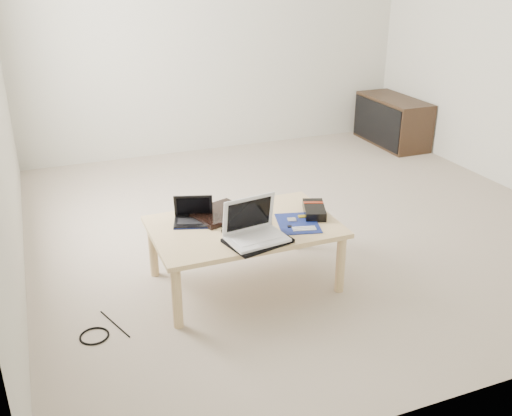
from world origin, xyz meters
name	(u,v)px	position (x,y,z in m)	size (l,w,h in m)	color
ground	(301,221)	(0.00, 0.00, 0.00)	(4.00, 4.00, 0.00)	#BBAA97
coffee_table	(244,232)	(-0.73, -0.69, 0.35)	(1.10, 0.70, 0.40)	#D9B283
media_cabinet	(392,121)	(1.77, 1.45, 0.25)	(0.41, 0.90, 0.50)	#372716
book	(219,213)	(-0.82, -0.52, 0.42)	(0.40, 0.36, 0.03)	black
netbook	(193,217)	(-1.00, -0.55, 0.43)	(0.27, 0.23, 0.16)	black
tablet	(244,223)	(-0.72, -0.69, 0.41)	(0.30, 0.24, 0.01)	black
remote	(261,214)	(-0.59, -0.61, 0.41)	(0.08, 0.25, 0.02)	silver
neoprene_sleeve	(258,241)	(-0.74, -0.94, 0.41)	(0.34, 0.25, 0.02)	black
white_laptop	(254,230)	(-0.75, -0.91, 0.47)	(0.35, 0.27, 0.23)	silver
motherboard	(298,223)	(-0.42, -0.80, 0.40)	(0.30, 0.34, 0.01)	#0C1851
gpu_box	(314,210)	(-0.27, -0.71, 0.43)	(0.21, 0.28, 0.06)	black
cable_coil	(230,231)	(-0.83, -0.76, 0.41)	(0.11, 0.11, 0.01)	black
floor_cable_coil	(94,336)	(-1.67, -0.92, 0.01)	(0.16, 0.16, 0.01)	black
floor_cable_trail	(115,324)	(-1.55, -0.85, 0.00)	(0.01, 0.01, 0.32)	black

